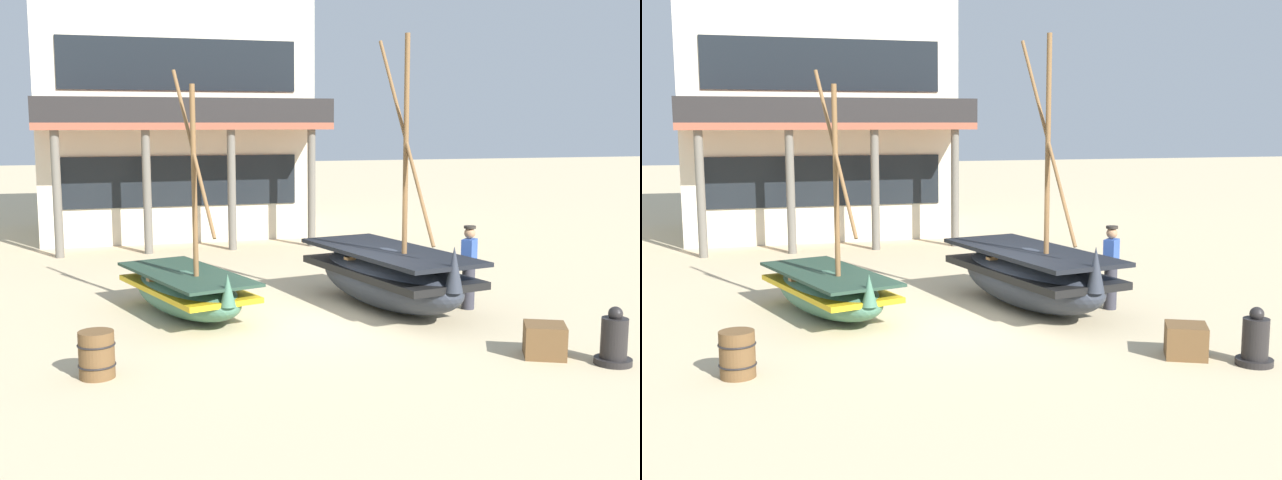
% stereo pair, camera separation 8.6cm
% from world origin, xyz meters
% --- Properties ---
extents(ground_plane, '(120.00, 120.00, 0.00)m').
position_xyz_m(ground_plane, '(0.00, 0.00, 0.00)').
color(ground_plane, '#CCB78E').
extents(fishing_boat_near_left, '(2.56, 4.69, 5.38)m').
position_xyz_m(fishing_boat_near_left, '(1.38, 0.72, 0.66)').
color(fishing_boat_near_left, '#2D333D').
rests_on(fishing_boat_near_left, ground).
extents(fishing_boat_centre_large, '(2.46, 3.95, 4.72)m').
position_xyz_m(fishing_boat_centre_large, '(-2.62, 1.28, 0.48)').
color(fishing_boat_centre_large, '#427056').
rests_on(fishing_boat_centre_large, ground).
extents(fisherman_by_hull, '(0.41, 0.41, 1.68)m').
position_xyz_m(fisherman_by_hull, '(2.85, 0.13, 0.83)').
color(fisherman_by_hull, '#33333D').
rests_on(fisherman_by_hull, ground).
extents(capstan_winch, '(0.58, 0.58, 0.92)m').
position_xyz_m(capstan_winch, '(3.28, -3.87, 0.36)').
color(capstan_winch, black).
rests_on(capstan_winch, ground).
extents(wooden_barrel, '(0.56, 0.56, 0.70)m').
position_xyz_m(wooden_barrel, '(-4.40, -2.23, 0.35)').
color(wooden_barrel, brown).
rests_on(wooden_barrel, ground).
extents(cargo_crate, '(0.86, 0.86, 0.53)m').
position_xyz_m(cargo_crate, '(2.49, -3.20, 0.27)').
color(cargo_crate, brown).
rests_on(cargo_crate, ground).
extents(harbor_building_main, '(8.82, 8.51, 10.84)m').
position_xyz_m(harbor_building_main, '(-1.52, 13.75, 5.41)').
color(harbor_building_main, beige).
rests_on(harbor_building_main, ground).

